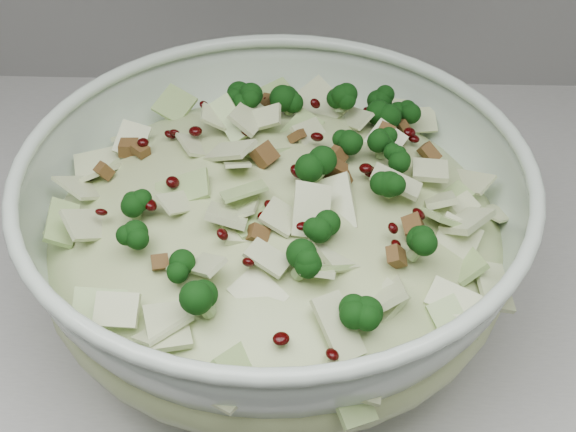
{
  "coord_description": "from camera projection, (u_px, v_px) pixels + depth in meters",
  "views": [
    {
      "loc": [
        0.33,
        1.13,
        1.43
      ],
      "look_at": [
        0.31,
        1.59,
        1.02
      ],
      "focal_mm": 50.0,
      "sensor_mm": 36.0,
      "label": 1
    }
  ],
  "objects": [
    {
      "name": "mixing_bowl",
      "position": [
        276.0,
        238.0,
        0.65
      ],
      "size": [
        0.5,
        0.5,
        0.16
      ],
      "rotation": [
        0.0,
        0.0,
        -0.3
      ],
      "color": "silver",
      "rests_on": "counter"
    },
    {
      "name": "salad",
      "position": [
        275.0,
        214.0,
        0.63
      ],
      "size": [
        0.44,
        0.44,
        0.16
      ],
      "rotation": [
        0.0,
        0.0,
        -0.22
      ],
      "color": "#BFCB8A",
      "rests_on": "mixing_bowl"
    }
  ]
}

